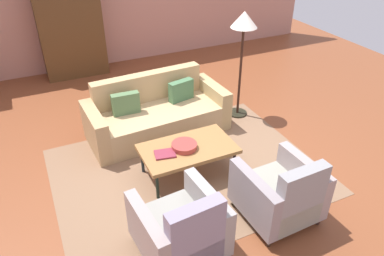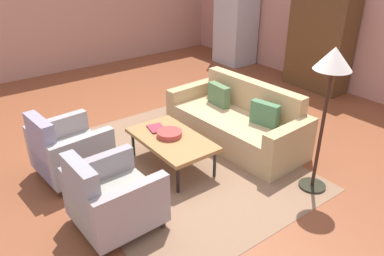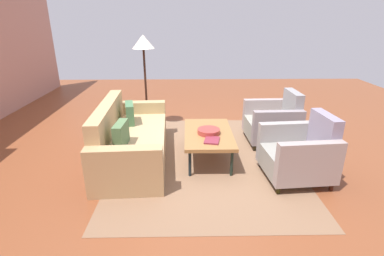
{
  "view_description": "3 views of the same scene",
  "coord_description": "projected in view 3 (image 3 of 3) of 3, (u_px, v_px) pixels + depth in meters",
  "views": [
    {
      "loc": [
        -1.65,
        -3.73,
        3.12
      ],
      "look_at": [
        0.02,
        -0.16,
        0.63
      ],
      "focal_mm": 34.34,
      "sensor_mm": 36.0,
      "label": 1
    },
    {
      "loc": [
        3.48,
        -2.61,
        2.71
      ],
      "look_at": [
        0.06,
        -0.03,
        0.55
      ],
      "focal_mm": 35.49,
      "sensor_mm": 36.0,
      "label": 2
    },
    {
      "loc": [
        -4.06,
        0.06,
        2.02
      ],
      "look_at": [
        -0.2,
        -0.01,
        0.53
      ],
      "focal_mm": 27.26,
      "sensor_mm": 36.0,
      "label": 3
    }
  ],
  "objects": [
    {
      "name": "fruit_bowl",
      "position": [
        209.0,
        131.0,
        4.23
      ],
      "size": [
        0.33,
        0.33,
        0.07
      ],
      "primitive_type": "cylinder",
      "color": "#A83A35",
      "rests_on": "coffee_table"
    },
    {
      "name": "coffee_table",
      "position": [
        208.0,
        135.0,
        4.3
      ],
      "size": [
        1.2,
        0.7,
        0.42
      ],
      "color": "black",
      "rests_on": "ground"
    },
    {
      "name": "area_rug",
      "position": [
        205.0,
        158.0,
        4.44
      ],
      "size": [
        3.4,
        2.6,
        0.01
      ],
      "primitive_type": "cube",
      "color": "#856349",
      "rests_on": "ground"
    },
    {
      "name": "floor_lamp",
      "position": [
        144.0,
        51.0,
        5.23
      ],
      "size": [
        0.4,
        0.4,
        1.72
      ],
      "color": "black",
      "rests_on": "ground"
    },
    {
      "name": "book_stack",
      "position": [
        212.0,
        140.0,
        3.99
      ],
      "size": [
        0.29,
        0.24,
        0.02
      ],
      "color": "maroon",
      "rests_on": "coffee_table"
    },
    {
      "name": "ground_plane",
      "position": [
        191.0,
        156.0,
        4.52
      ],
      "size": [
        11.73,
        11.73,
        0.0
      ],
      "primitive_type": "plane",
      "color": "brown"
    },
    {
      "name": "armchair_right",
      "position": [
        275.0,
        123.0,
        4.9
      ],
      "size": [
        0.83,
        0.83,
        0.88
      ],
      "rotation": [
        0.0,
        0.0,
        0.03
      ],
      "color": "#2A2818",
      "rests_on": "ground"
    },
    {
      "name": "armchair_left",
      "position": [
        301.0,
        154.0,
        3.78
      ],
      "size": [
        0.86,
        0.86,
        0.88
      ],
      "rotation": [
        0.0,
        0.0,
        0.08
      ],
      "color": "#2F2D10",
      "rests_on": "ground"
    },
    {
      "name": "couch",
      "position": [
        128.0,
        141.0,
        4.31
      ],
      "size": [
        2.15,
        1.01,
        0.86
      ],
      "rotation": [
        0.0,
        0.0,
        3.2
      ],
      "color": "tan",
      "rests_on": "ground"
    }
  ]
}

